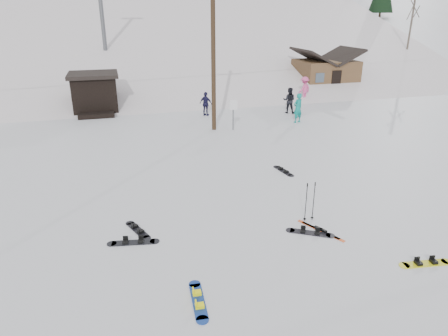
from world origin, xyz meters
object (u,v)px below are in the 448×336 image
object	(u,v)px
hero_skis	(321,230)
cabin	(325,74)
hero_snowboard	(198,300)
utility_pole	(213,50)

from	to	relation	value
hero_skis	cabin	bearing A→B (deg)	35.32
hero_snowboard	utility_pole	bearing A→B (deg)	-11.77
hero_snowboard	cabin	bearing A→B (deg)	-30.50
hero_snowboard	hero_skis	bearing A→B (deg)	-59.70
cabin	hero_snowboard	world-z (taller)	cabin
cabin	hero_skis	world-z (taller)	cabin
utility_pole	hero_skis	distance (m)	13.61
utility_pole	hero_skis	bearing A→B (deg)	-88.44
utility_pole	cabin	size ratio (longest dim) A/B	1.67
hero_snowboard	hero_skis	world-z (taller)	hero_snowboard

